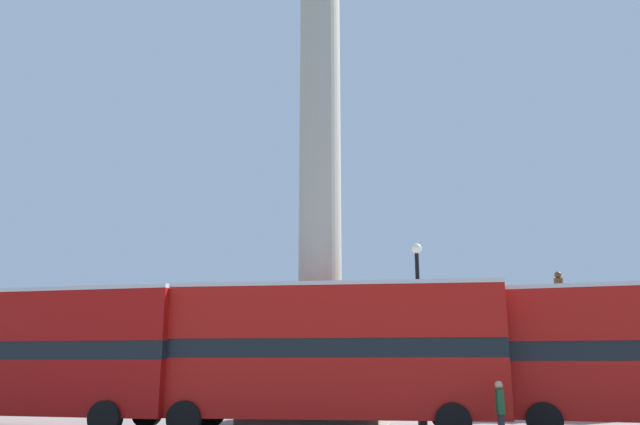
{
  "coord_description": "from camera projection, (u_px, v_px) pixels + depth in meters",
  "views": [
    {
      "loc": [
        5.0,
        -22.92,
        2.05
      ],
      "look_at": [
        0.0,
        0.0,
        7.73
      ],
      "focal_mm": 35.0,
      "sensor_mm": 36.0,
      "label": 1
    }
  ],
  "objects": [
    {
      "name": "bus_a",
      "position": [
        25.0,
        352.0,
        20.51
      ],
      "size": [
        11.05,
        2.88,
        4.37
      ],
      "rotation": [
        0.0,
        0.0,
        -0.01
      ],
      "color": "#A80F0C",
      "rests_on": "ground_plane"
    },
    {
      "name": "monument_column",
      "position": [
        320.0,
        241.0,
        23.87
      ],
      "size": [
        4.81,
        4.81,
        20.5
      ],
      "color": "#A39E8E",
      "rests_on": "ground_plane"
    },
    {
      "name": "ground_plane",
      "position": [
        320.0,
        422.0,
        22.32
      ],
      "size": [
        200.0,
        200.0,
        0.0
      ],
      "primitive_type": "plane",
      "color": "gray"
    },
    {
      "name": "street_lamp",
      "position": [
        419.0,
        332.0,
        20.8
      ],
      "size": [
        0.36,
        0.36,
        6.07
      ],
      "color": "black",
      "rests_on": "ground_plane"
    },
    {
      "name": "bus_b",
      "position": [
        321.0,
        350.0,
        19.15
      ],
      "size": [
        11.06,
        3.63,
        4.42
      ],
      "rotation": [
        0.0,
        0.0,
        0.09
      ],
      "color": "#B7140F",
      "rests_on": "ground_plane"
    },
    {
      "name": "pedestrian_near_lamp",
      "position": [
        500.0,
        410.0,
        16.05
      ],
      "size": [
        0.21,
        0.44,
        1.6
      ],
      "rotation": [
        0.0,
        0.0,
        4.81
      ],
      "color": "#28282D",
      "rests_on": "ground_plane"
    },
    {
      "name": "equestrian_statue",
      "position": [
        567.0,
        377.0,
        24.73
      ],
      "size": [
        4.09,
        3.13,
        5.73
      ],
      "rotation": [
        0.0,
        0.0,
        -0.11
      ],
      "color": "#A39E8E",
      "rests_on": "ground_plane"
    }
  ]
}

